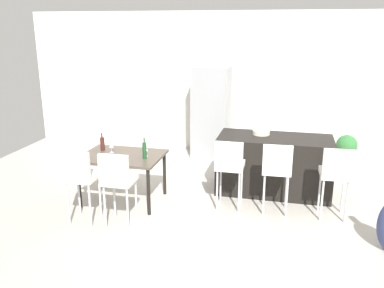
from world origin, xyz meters
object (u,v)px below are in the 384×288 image
Objects in this scene: kitchen_island at (274,165)px; dining_chair_far at (117,178)px; dining_table at (122,159)px; wine_glass_middle at (111,145)px; bar_chair_right at (336,172)px; wine_glass_left at (145,148)px; fruit_bowl at (261,132)px; wine_bottle_end at (102,144)px; potted_plant at (346,148)px; bar_chair_middle at (277,167)px; refrigerator at (211,112)px; dining_chair_near at (80,174)px; wine_bottle_far at (144,150)px; bar_chair_left at (230,163)px.

kitchen_island is 2.60m from dining_chair_far.
dining_table is (-2.22, -0.90, 0.21)m from kitchen_island.
wine_glass_middle is at bearing -161.26° from kitchen_island.
bar_chair_right is 6.03× the size of wine_glass_middle.
dining_chair_far is at bearing -138.92° from kitchen_island.
kitchen_island is 1.48× the size of dining_table.
wine_glass_left is at bearing 4.04° from dining_table.
wine_glass_middle is at bearing -156.70° from fruit_bowl.
wine_bottle_end is 0.76m from wine_glass_left.
dining_chair_far reaches higher than wine_bottle_end.
wine_bottle_end is 4.63m from potted_plant.
refrigerator is (-1.42, 2.46, 0.22)m from bar_chair_middle.
dining_chair_near is at bearing -127.47° from wine_glass_left.
fruit_bowl is at bearing 140.07° from bar_chair_right.
wine_glass_left is (-1.86, -0.87, 0.40)m from kitchen_island.
kitchen_island is 0.97× the size of refrigerator.
refrigerator reaches higher than wine_bottle_far.
kitchen_island is 2.20m from refrigerator.
refrigerator reaches higher than kitchen_island.
wine_glass_left reaches higher than potted_plant.
bar_chair_left is 3.13m from potted_plant.
bar_chair_middle is at bearing 24.30° from dining_chair_far.
dining_table is 0.45m from wine_bottle_end.
bar_chair_left is 0.87× the size of dining_table.
refrigerator reaches higher than wine_bottle_end.
dining_chair_near is 0.99m from wine_bottle_far.
dining_chair_far reaches higher than kitchen_island.
dining_chair_far is 1.76× the size of potted_plant.
wine_glass_middle reaches higher than dining_table.
potted_plant is (1.24, 2.45, -0.35)m from bar_chair_middle.
bar_chair_right reaches higher than kitchen_island.
dining_chair_near is at bearing 180.00° from dining_chair_far.
bar_chair_right is (0.86, -0.79, 0.24)m from kitchen_island.
bar_chair_right is at bearing 0.00° from bar_chair_left.
bar_chair_left is 1.27m from wine_glass_left.
bar_chair_left is at bearing 3.73° from wine_glass_left.
wine_bottle_far is at bearing -174.22° from bar_chair_middle.
fruit_bowl is at bearing 23.30° from wine_glass_middle.
kitchen_island is 2.99× the size of potted_plant.
wine_glass_middle is at bearing 85.76° from dining_chair_near.
wine_bottle_end is (-2.00, 0.04, 0.15)m from bar_chair_left.
bar_chair_right is 2.95m from dining_chair_far.
dining_chair_far reaches higher than dining_table.
wine_glass_left is (0.09, 0.83, 0.17)m from dining_chair_far.
wine_glass_middle is at bearing -179.43° from bar_chair_right.
dining_chair_far is (-2.02, -0.91, 0.00)m from bar_chair_middle.
kitchen_island is 2.12m from potted_plant.
kitchen_island reaches higher than wine_glass_middle.
dining_chair_far is 2.52m from fruit_bowl.
wine_bottle_end is (-0.12, 0.95, 0.15)m from dining_chair_near.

